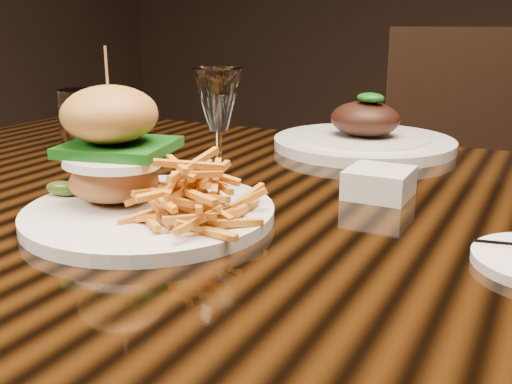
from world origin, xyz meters
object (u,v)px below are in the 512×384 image
at_px(burger_plate, 144,177).
at_px(dining_table, 318,264).
at_px(chair_far, 473,195).
at_px(wine_glass, 218,105).
at_px(far_dish, 364,138).

bearing_deg(burger_plate, dining_table, 38.35).
bearing_deg(burger_plate, chair_far, 75.78).
relative_size(burger_plate, wine_glass, 1.74).
relative_size(wine_glass, chair_far, 0.18).
relative_size(dining_table, far_dish, 5.00).
bearing_deg(far_dish, dining_table, -80.94).
relative_size(dining_table, wine_glass, 9.62).
distance_m(wine_glass, far_dish, 0.40).
height_order(far_dish, chair_far, chair_far).
xyz_separation_m(dining_table, chair_far, (0.08, 0.89, -0.13)).
bearing_deg(far_dish, wine_glass, -100.27).
bearing_deg(dining_table, wine_glass, -167.15).
height_order(burger_plate, chair_far, chair_far).
xyz_separation_m(burger_plate, far_dish, (0.11, 0.49, -0.03)).
distance_m(far_dish, chair_far, 0.59).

